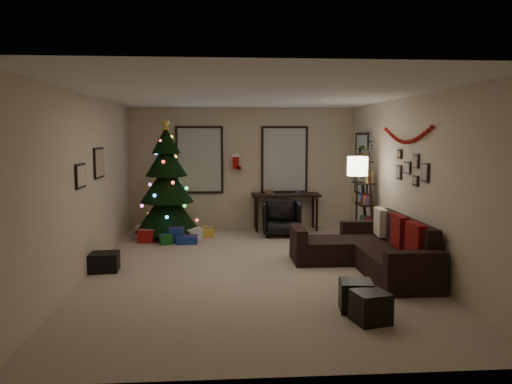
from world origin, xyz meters
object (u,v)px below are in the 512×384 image
(desk_chair, at_px, (281,218))
(bookshelf, at_px, (366,198))
(desk, at_px, (286,198))
(sofa, at_px, (371,252))
(christmas_tree, at_px, (167,188))

(desk_chair, height_order, bookshelf, bookshelf)
(desk, relative_size, bookshelf, 0.81)
(sofa, xyz_separation_m, bookshelf, (0.44, 1.79, 0.63))
(sofa, height_order, desk_chair, sofa)
(desk, xyz_separation_m, bookshelf, (1.35, -1.55, 0.18))
(christmas_tree, xyz_separation_m, desk, (2.54, 0.61, -0.31))
(christmas_tree, height_order, desk_chair, christmas_tree)
(christmas_tree, distance_m, desk_chair, 2.45)
(christmas_tree, relative_size, desk_chair, 3.38)
(christmas_tree, distance_m, bookshelf, 4.00)
(christmas_tree, distance_m, desk, 2.63)
(christmas_tree, bearing_deg, bookshelf, -13.53)
(desk_chair, xyz_separation_m, bookshelf, (1.52, -0.90, 0.53))
(desk_chair, bearing_deg, sofa, -64.48)
(sofa, relative_size, desk, 1.69)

